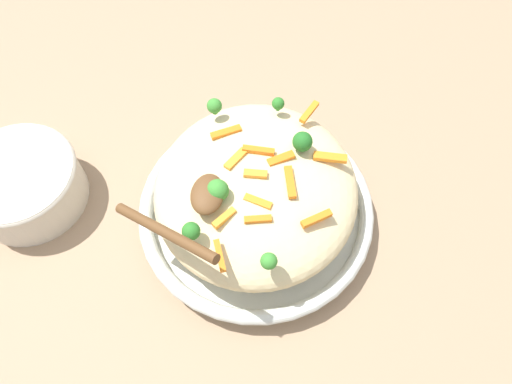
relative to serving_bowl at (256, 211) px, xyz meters
The scene contains 24 objects.
ground_plane 0.02m from the serving_bowl, ahead, with size 2.40×2.40×0.00m, color #9E7F60.
serving_bowl is the anchor object (origin of this frame).
pasta_mound 0.06m from the serving_bowl, ahead, with size 0.28×0.27×0.09m, color beige.
carrot_piece_0 0.11m from the serving_bowl, ahead, with size 0.03×0.01×0.01m, color orange.
carrot_piece_1 0.11m from the serving_bowl, 118.31° to the right, with size 0.04×0.01×0.01m, color orange.
carrot_piece_2 0.12m from the serving_bowl, 74.62° to the left, with size 0.04×0.01×0.01m, color orange.
carrot_piece_3 0.11m from the serving_bowl, behind, with size 0.04×0.01×0.01m, color orange.
carrot_piece_4 0.16m from the serving_bowl, 149.50° to the left, with size 0.04×0.01×0.01m, color orange.
carrot_piece_5 0.13m from the serving_bowl, 24.74° to the right, with size 0.03×0.01×0.01m, color orange.
carrot_piece_6 0.14m from the serving_bowl, 109.97° to the left, with size 0.04×0.01×0.01m, color orange.
carrot_piece_7 0.11m from the serving_bowl, 126.20° to the left, with size 0.04×0.01×0.01m, color orange.
carrot_piece_8 0.12m from the serving_bowl, ahead, with size 0.03×0.01×0.01m, color orange.
carrot_piece_9 0.16m from the serving_bowl, 14.38° to the right, with size 0.04×0.01×0.01m, color orange.
carrot_piece_10 0.11m from the serving_bowl, ahead, with size 0.03×0.01×0.01m, color orange.
carrot_piece_11 0.14m from the serving_bowl, 54.31° to the left, with size 0.04×0.01×0.01m, color orange.
carrot_piece_12 0.13m from the serving_bowl, 141.83° to the right, with size 0.04×0.01×0.01m, color orange.
broccoli_floret_0 0.13m from the serving_bowl, 47.64° to the right, with size 0.03×0.03×0.03m.
broccoli_floret_1 0.16m from the serving_bowl, 144.44° to the right, with size 0.02×0.02×0.02m.
broccoli_floret_2 0.16m from the serving_bowl, behind, with size 0.02×0.02×0.02m.
broccoli_floret_3 0.17m from the serving_bowl, 12.74° to the left, with size 0.02×0.02×0.02m.
broccoli_floret_4 0.14m from the serving_bowl, 128.32° to the left, with size 0.03×0.03×0.03m.
broccoli_floret_5 0.16m from the serving_bowl, 35.05° to the right, with size 0.02×0.02×0.02m.
serving_spoon 0.16m from the serving_bowl, 44.71° to the right, with size 0.13×0.14×0.06m.
companion_bowl 0.34m from the serving_bowl, 90.15° to the right, with size 0.17×0.17×0.08m.
Camera 1 is at (0.31, 0.03, 0.64)m, focal length 33.66 mm.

